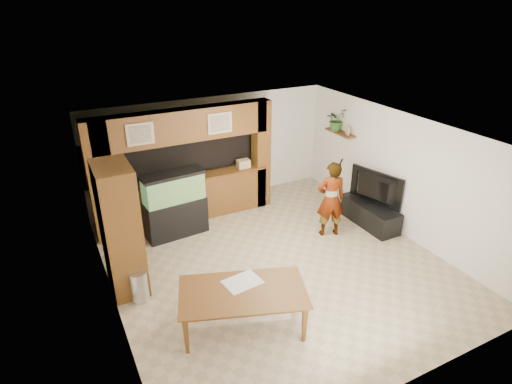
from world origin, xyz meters
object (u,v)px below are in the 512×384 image
pantry_cabinet (120,230)px  television (373,189)px  dining_table (243,310)px  aquarium (175,205)px  person (331,199)px

pantry_cabinet → television: pantry_cabinet is taller
pantry_cabinet → dining_table: bearing=-54.0°
pantry_cabinet → television: (5.35, -0.19, -0.29)m
aquarium → dining_table: (0.05, -3.25, -0.36)m
pantry_cabinet → aquarium: bearing=45.3°
aquarium → television: aquarium is taller
pantry_cabinet → aquarium: 1.95m
pantry_cabinet → dining_table: 2.49m
pantry_cabinet → aquarium: (1.33, 1.35, -0.46)m
aquarium → person: size_ratio=0.86×
dining_table → pantry_cabinet: bearing=145.4°
aquarium → person: (2.93, -1.49, 0.13)m
dining_table → television: bearing=42.6°
aquarium → dining_table: bearing=-94.0°
person → dining_table: bearing=49.0°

